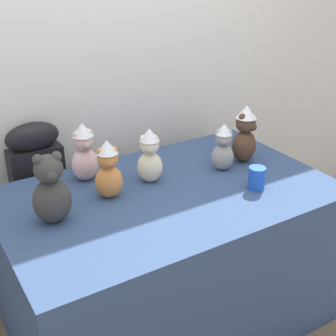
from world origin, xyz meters
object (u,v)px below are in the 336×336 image
teddy_bear_cocoa (245,135)px  teddy_bear_ginger (108,170)px  teddy_bear_blush (84,153)px  display_table (168,259)px  teddy_bear_cream (150,156)px  instrument_case (42,209)px  teddy_bear_charcoal (51,191)px  party_cup_blue (257,178)px  teddy_bear_ash (223,148)px

teddy_bear_cocoa → teddy_bear_ginger: bearing=164.2°
teddy_bear_ginger → teddy_bear_blush: teddy_bear_blush is taller
display_table → teddy_bear_cream: teddy_bear_cream is taller
teddy_bear_ginger → teddy_bear_cocoa: size_ratio=0.90×
display_table → instrument_case: (-0.44, 0.61, 0.12)m
display_table → teddy_bear_charcoal: 0.77m
teddy_bear_cocoa → teddy_bear_cream: bearing=159.7°
teddy_bear_cream → display_table: bearing=-54.9°
teddy_bear_charcoal → party_cup_blue: 0.94m
teddy_bear_charcoal → teddy_bear_cocoa: size_ratio=1.00×
teddy_bear_ash → party_cup_blue: 0.26m
teddy_bear_ginger → teddy_bear_cocoa: teddy_bear_cocoa is taller
teddy_bear_ginger → teddy_bear_ash: size_ratio=1.12×
instrument_case → teddy_bear_ash: size_ratio=4.12×
teddy_bear_cream → party_cup_blue: size_ratio=2.50×
teddy_bear_ginger → teddy_bear_cream: 0.24m
instrument_case → teddy_bear_ginger: size_ratio=3.68×
display_table → party_cup_blue: size_ratio=14.13×
teddy_bear_charcoal → teddy_bear_cocoa: same height
teddy_bear_ginger → teddy_bear_blush: 0.22m
display_table → teddy_bear_cream: 0.55m
teddy_bear_ash → teddy_bear_cream: size_ratio=0.91×
teddy_bear_blush → teddy_bear_cream: size_ratio=1.07×
teddy_bear_ash → party_cup_blue: (0.01, -0.25, -0.07)m
display_table → instrument_case: 0.76m
teddy_bear_ash → teddy_bear_cocoa: size_ratio=0.80×
teddy_bear_ginger → teddy_bear_ash: bearing=10.4°
display_table → teddy_bear_ash: bearing=8.7°
teddy_bear_charcoal → teddy_bear_blush: bearing=55.5°
teddy_bear_ginger → teddy_bear_cocoa: 0.78m
instrument_case → teddy_bear_cream: size_ratio=3.73×
teddy_bear_ginger → teddy_bear_cream: size_ratio=1.01×
instrument_case → teddy_bear_cocoa: (0.97, -0.53, 0.42)m
instrument_case → party_cup_blue: instrument_case is taller
teddy_bear_blush → teddy_bear_cocoa: (0.80, -0.23, 0.01)m
instrument_case → teddy_bear_blush: (0.16, -0.30, 0.42)m
instrument_case → teddy_bear_cream: 0.76m
teddy_bear_ash → teddy_bear_blush: (-0.64, 0.26, 0.02)m
instrument_case → teddy_bear_blush: teddy_bear_blush is taller
instrument_case → teddy_bear_blush: size_ratio=3.48×
display_table → instrument_case: instrument_case is taller
teddy_bear_blush → party_cup_blue: size_ratio=2.68×
display_table → teddy_bear_charcoal: size_ratio=4.99×
teddy_bear_ginger → teddy_bear_ash: (0.62, -0.04, -0.01)m
teddy_bear_cocoa → teddy_bear_ash: bearing=174.0°
teddy_bear_ash → teddy_bear_ginger: bearing=-150.0°
display_table → teddy_bear_charcoal: (-0.54, 0.02, 0.54)m
instrument_case → party_cup_blue: (0.81, -0.81, 0.33)m
teddy_bear_charcoal → teddy_bear_cream: (0.52, 0.11, -0.01)m
teddy_bear_ash → teddy_bear_charcoal: 0.91m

